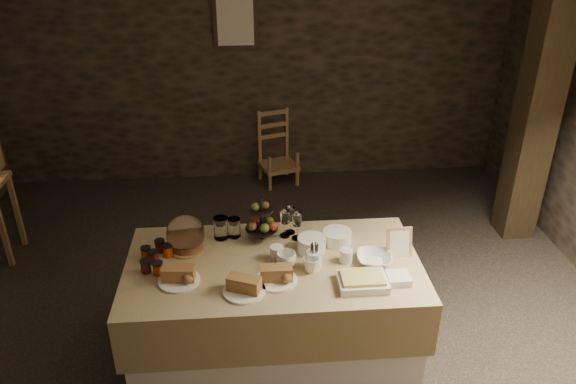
{
  "coord_description": "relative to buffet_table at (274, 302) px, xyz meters",
  "views": [
    {
      "loc": [
        -0.08,
        -3.41,
        2.87
      ],
      "look_at": [
        0.21,
        0.2,
        0.96
      ],
      "focal_mm": 35.0,
      "sensor_mm": 36.0,
      "label": 1
    }
  ],
  "objects": [
    {
      "name": "ground_plane",
      "position": [
        -0.06,
        0.4,
        -0.44
      ],
      "size": [
        5.5,
        5.0,
        0.01
      ],
      "primitive_type": "cube",
      "color": "black",
      "rests_on": "ground"
    },
    {
      "name": "room_shell",
      "position": [
        -0.06,
        0.4,
        1.12
      ],
      "size": [
        5.52,
        5.02,
        2.6
      ],
      "color": "black",
      "rests_on": "ground"
    },
    {
      "name": "buffet_table",
      "position": [
        0.0,
        0.0,
        0.0
      ],
      "size": [
        1.92,
        1.02,
        0.76
      ],
      "color": "silver",
      "rests_on": "ground_plane"
    },
    {
      "name": "chair",
      "position": [
        0.2,
        2.74,
        -0.08
      ],
      "size": [
        0.47,
        0.46,
        0.63
      ],
      "rotation": [
        0.0,
        0.0,
        0.31
      ],
      "color": "olive",
      "rests_on": "ground_plane"
    },
    {
      "name": "timber_column",
      "position": [
        2.39,
        1.45,
        0.86
      ],
      "size": [
        0.3,
        0.3,
        2.6
      ],
      "primitive_type": "cube",
      "color": "black",
      "rests_on": "ground_plane"
    },
    {
      "name": "framed_picture",
      "position": [
        -0.21,
        2.86,
        1.31
      ],
      "size": [
        0.45,
        0.04,
        0.55
      ],
      "color": "#2F2318",
      "rests_on": "room_shell"
    },
    {
      "name": "plate_stack_a",
      "position": [
        0.26,
        0.13,
        0.37
      ],
      "size": [
        0.19,
        0.19,
        0.1
      ],
      "primitive_type": "cylinder",
      "color": "white",
      "rests_on": "buffet_table"
    },
    {
      "name": "plate_stack_b",
      "position": [
        0.45,
        0.22,
        0.37
      ],
      "size": [
        0.2,
        0.2,
        0.08
      ],
      "primitive_type": "cylinder",
      "color": "white",
      "rests_on": "buffet_table"
    },
    {
      "name": "cutlery_holder",
      "position": [
        0.26,
        -0.07,
        0.38
      ],
      "size": [
        0.1,
        0.1,
        0.12
      ],
      "primitive_type": "cylinder",
      "color": "white",
      "rests_on": "buffet_table"
    },
    {
      "name": "cup_a",
      "position": [
        0.08,
        -0.05,
        0.38
      ],
      "size": [
        0.15,
        0.15,
        0.1
      ],
      "primitive_type": "imported",
      "rotation": [
        0.0,
        0.0,
        -0.14
      ],
      "color": "white",
      "rests_on": "buffet_table"
    },
    {
      "name": "cup_b",
      "position": [
        0.23,
        -0.11,
        0.37
      ],
      "size": [
        0.14,
        0.14,
        0.1
      ],
      "primitive_type": "imported",
      "rotation": [
        0.0,
        0.0,
        0.34
      ],
      "color": "white",
      "rests_on": "buffet_table"
    },
    {
      "name": "mug_c",
      "position": [
        0.03,
        0.04,
        0.37
      ],
      "size": [
        0.09,
        0.09,
        0.09
      ],
      "primitive_type": "cylinder",
      "color": "white",
      "rests_on": "buffet_table"
    },
    {
      "name": "mug_d",
      "position": [
        0.47,
        -0.02,
        0.37
      ],
      "size": [
        0.08,
        0.08,
        0.09
      ],
      "primitive_type": "cylinder",
      "color": "white",
      "rests_on": "buffet_table"
    },
    {
      "name": "bowl",
      "position": [
        0.65,
        -0.05,
        0.35
      ],
      "size": [
        0.25,
        0.25,
        0.06
      ],
      "primitive_type": "imported",
      "rotation": [
        0.0,
        0.0,
        -0.13
      ],
      "color": "white",
      "rests_on": "buffet_table"
    },
    {
      "name": "cake_dome",
      "position": [
        -0.57,
        0.22,
        0.43
      ],
      "size": [
        0.26,
        0.26,
        0.26
      ],
      "color": "olive",
      "rests_on": "buffet_table"
    },
    {
      "name": "fruit_stand",
      "position": [
        -0.06,
        0.29,
        0.45
      ],
      "size": [
        0.23,
        0.23,
        0.32
      ],
      "rotation": [
        0.0,
        0.0,
        -0.41
      ],
      "color": "black",
      "rests_on": "buffet_table"
    },
    {
      "name": "bread_platter_left",
      "position": [
        -0.59,
        -0.15,
        0.36
      ],
      "size": [
        0.26,
        0.26,
        0.11
      ],
      "color": "white",
      "rests_on": "buffet_table"
    },
    {
      "name": "bread_platter_center",
      "position": [
        -0.19,
        -0.29,
        0.36
      ],
      "size": [
        0.26,
        0.26,
        0.11
      ],
      "color": "white",
      "rests_on": "buffet_table"
    },
    {
      "name": "bread_platter_right",
      "position": [
        0.01,
        -0.19,
        0.36
      ],
      "size": [
        0.26,
        0.26,
        0.11
      ],
      "color": "white",
      "rests_on": "buffet_table"
    },
    {
      "name": "jam_jars",
      "position": [
        -0.76,
        0.07,
        0.36
      ],
      "size": [
        0.2,
        0.32,
        0.07
      ],
      "color": "#4D1019",
      "rests_on": "buffet_table"
    },
    {
      "name": "tart_dish",
      "position": [
        0.53,
        -0.28,
        0.36
      ],
      "size": [
        0.3,
        0.22,
        0.07
      ],
      "color": "white",
      "rests_on": "buffet_table"
    },
    {
      "name": "square_dish",
      "position": [
        0.76,
        -0.26,
        0.35
      ],
      "size": [
        0.14,
        0.14,
        0.04
      ],
      "primitive_type": "cube",
      "color": "white",
      "rests_on": "buffet_table"
    },
    {
      "name": "menu_frame",
      "position": [
        0.83,
        0.03,
        0.41
      ],
      "size": [
        0.17,
        0.08,
        0.22
      ],
      "primitive_type": "cube",
      "rotation": [
        -0.24,
        0.0,
        0.04
      ],
      "color": "olive",
      "rests_on": "buffet_table"
    },
    {
      "name": "storage_jar_a",
      "position": [
        -0.34,
        0.33,
        0.4
      ],
      "size": [
        0.1,
        0.1,
        0.16
      ],
      "primitive_type": "cylinder",
      "color": "white",
      "rests_on": "buffet_table"
    },
    {
      "name": "storage_jar_b",
      "position": [
        -0.25,
        0.35,
        0.39
      ],
      "size": [
        0.09,
        0.09,
        0.14
      ],
      "primitive_type": "cylinder",
      "color": "white",
      "rests_on": "buffet_table"
    }
  ]
}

